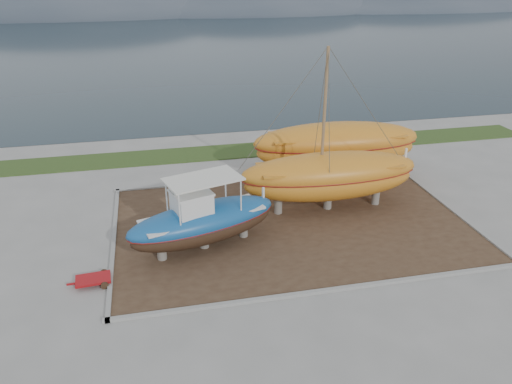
{
  "coord_description": "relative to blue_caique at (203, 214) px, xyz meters",
  "views": [
    {
      "loc": [
        -6.79,
        -18.28,
        12.59
      ],
      "look_at": [
        -1.92,
        4.0,
        2.04
      ],
      "focal_mm": 35.0,
      "sensor_mm": 36.0,
      "label": 1
    }
  ],
  "objects": [
    {
      "name": "orange_sailboat",
      "position": [
        7.23,
        2.7,
        2.62
      ],
      "size": [
        9.91,
        3.02,
        8.83
      ],
      "primitive_type": null,
      "rotation": [
        0.0,
        0.0,
        -0.01
      ],
      "color": "#C5771E",
      "rests_on": "dirt_patch"
    },
    {
      "name": "orange_bare_hull",
      "position": [
        9.21,
        6.88,
        -0.06
      ],
      "size": [
        10.71,
        3.69,
        3.46
      ],
      "primitive_type": null,
      "rotation": [
        0.0,
        0.0,
        -0.05
      ],
      "color": "#C5771E",
      "rests_on": "dirt_patch"
    },
    {
      "name": "mountain_ridge",
      "position": [
        4.78,
        122.45,
        -1.85
      ],
      "size": [
        200.0,
        36.0,
        20.0
      ],
      "primitive_type": null,
      "color": "#333D49",
      "rests_on": "ground"
    },
    {
      "name": "red_trailer",
      "position": [
        -5.02,
        -1.96,
        -1.7
      ],
      "size": [
        2.26,
        1.26,
        0.31
      ],
      "primitive_type": null,
      "rotation": [
        0.0,
        0.0,
        0.08
      ],
      "color": "#AC1317",
      "rests_on": "ground"
    },
    {
      "name": "blue_caique",
      "position": [
        0.0,
        0.0,
        0.0
      ],
      "size": [
        7.78,
        4.43,
        3.58
      ],
      "primitive_type": null,
      "rotation": [
        0.0,
        0.0,
        0.3
      ],
      "color": "#175393",
      "rests_on": "dirt_patch"
    },
    {
      "name": "white_dinghy",
      "position": [
        -0.39,
        1.93,
        -1.22
      ],
      "size": [
        4.02,
        2.5,
        1.13
      ],
      "primitive_type": null,
      "rotation": [
        0.0,
        0.0,
        0.31
      ],
      "color": "silver",
      "rests_on": "dirt_patch"
    },
    {
      "name": "sea",
      "position": [
        4.78,
        67.45,
        -1.85
      ],
      "size": [
        260.0,
        100.0,
        0.04
      ],
      "primitive_type": null,
      "color": "#182830",
      "rests_on": "ground"
    },
    {
      "name": "ground",
      "position": [
        4.78,
        -2.55,
        -1.85
      ],
      "size": [
        140.0,
        140.0,
        0.0
      ],
      "primitive_type": "plane",
      "color": "gray",
      "rests_on": "ground"
    },
    {
      "name": "dirt_patch",
      "position": [
        4.78,
        1.45,
        -1.82
      ],
      "size": [
        18.0,
        12.0,
        0.06
      ],
      "primitive_type": "cube",
      "color": "#422D1E",
      "rests_on": "ground"
    },
    {
      "name": "curb_frame",
      "position": [
        4.78,
        1.45,
        -1.77
      ],
      "size": [
        18.6,
        12.6,
        0.15
      ],
      "primitive_type": null,
      "color": "gray",
      "rests_on": "ground"
    },
    {
      "name": "grass_strip",
      "position": [
        4.78,
        12.95,
        -1.81
      ],
      "size": [
        44.0,
        3.0,
        0.08
      ],
      "primitive_type": "cube",
      "color": "#284219",
      "rests_on": "ground"
    }
  ]
}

